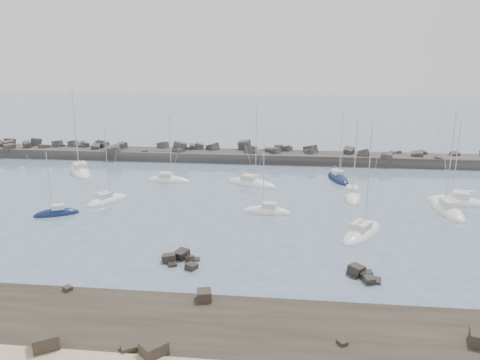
{
  "coord_description": "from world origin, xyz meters",
  "views": [
    {
      "loc": [
        6.39,
        -51.9,
        20.42
      ],
      "look_at": [
        -0.81,
        12.0,
        3.08
      ],
      "focal_mm": 35.0,
      "sensor_mm": 36.0,
      "label": 1
    }
  ],
  "objects_px": {
    "sailboat_3": "(107,201)",
    "sailboat_7": "(362,234)",
    "sailboat_6": "(352,197)",
    "sailboat_9": "(456,202)",
    "sailboat_5": "(267,212)",
    "sailboat_14": "(252,184)",
    "sailboat_1": "(80,172)",
    "sailboat_2": "(57,214)",
    "sailboat_10": "(447,211)",
    "sailboat_4": "(168,181)",
    "sailboat_8": "(338,179)"
  },
  "relations": [
    {
      "from": "sailboat_3",
      "to": "sailboat_7",
      "type": "bearing_deg",
      "value": -14.17
    },
    {
      "from": "sailboat_6",
      "to": "sailboat_9",
      "type": "distance_m",
      "value": 14.41
    },
    {
      "from": "sailboat_6",
      "to": "sailboat_9",
      "type": "relative_size",
      "value": 0.98
    },
    {
      "from": "sailboat_5",
      "to": "sailboat_14",
      "type": "height_order",
      "value": "sailboat_14"
    },
    {
      "from": "sailboat_1",
      "to": "sailboat_9",
      "type": "bearing_deg",
      "value": -10.31
    },
    {
      "from": "sailboat_1",
      "to": "sailboat_7",
      "type": "xyz_separation_m",
      "value": [
        45.89,
        -24.67,
        -0.01
      ]
    },
    {
      "from": "sailboat_1",
      "to": "sailboat_3",
      "type": "distance_m",
      "value": 19.55
    },
    {
      "from": "sailboat_6",
      "to": "sailboat_7",
      "type": "bearing_deg",
      "value": -92.18
    },
    {
      "from": "sailboat_1",
      "to": "sailboat_14",
      "type": "height_order",
      "value": "sailboat_1"
    },
    {
      "from": "sailboat_2",
      "to": "sailboat_7",
      "type": "relative_size",
      "value": 0.67
    },
    {
      "from": "sailboat_9",
      "to": "sailboat_10",
      "type": "bearing_deg",
      "value": -121.87
    },
    {
      "from": "sailboat_2",
      "to": "sailboat_9",
      "type": "distance_m",
      "value": 55.0
    },
    {
      "from": "sailboat_2",
      "to": "sailboat_10",
      "type": "height_order",
      "value": "sailboat_10"
    },
    {
      "from": "sailboat_4",
      "to": "sailboat_8",
      "type": "xyz_separation_m",
      "value": [
        28.13,
        4.22,
        0.01
      ]
    },
    {
      "from": "sailboat_5",
      "to": "sailboat_14",
      "type": "relative_size",
      "value": 0.76
    },
    {
      "from": "sailboat_3",
      "to": "sailboat_8",
      "type": "xyz_separation_m",
      "value": [
        33.96,
        16.14,
        0.01
      ]
    },
    {
      "from": "sailboat_1",
      "to": "sailboat_7",
      "type": "height_order",
      "value": "sailboat_1"
    },
    {
      "from": "sailboat_5",
      "to": "sailboat_14",
      "type": "xyz_separation_m",
      "value": [
        -3.25,
        13.59,
        -0.0
      ]
    },
    {
      "from": "sailboat_5",
      "to": "sailboat_7",
      "type": "xyz_separation_m",
      "value": [
        11.51,
        -6.58,
        0.0
      ]
    },
    {
      "from": "sailboat_4",
      "to": "sailboat_3",
      "type": "bearing_deg",
      "value": -116.1
    },
    {
      "from": "sailboat_4",
      "to": "sailboat_6",
      "type": "relative_size",
      "value": 0.94
    },
    {
      "from": "sailboat_8",
      "to": "sailboat_14",
      "type": "distance_m",
      "value": 14.9
    },
    {
      "from": "sailboat_3",
      "to": "sailboat_1",
      "type": "bearing_deg",
      "value": 125.36
    },
    {
      "from": "sailboat_5",
      "to": "sailboat_4",
      "type": "bearing_deg",
      "value": 140.78
    },
    {
      "from": "sailboat_5",
      "to": "sailboat_6",
      "type": "height_order",
      "value": "sailboat_6"
    },
    {
      "from": "sailboat_6",
      "to": "sailboat_10",
      "type": "xyz_separation_m",
      "value": [
        11.9,
        -5.19,
        0.01
      ]
    },
    {
      "from": "sailboat_6",
      "to": "sailboat_9",
      "type": "height_order",
      "value": "sailboat_9"
    },
    {
      "from": "sailboat_5",
      "to": "sailboat_7",
      "type": "relative_size",
      "value": 0.74
    },
    {
      "from": "sailboat_2",
      "to": "sailboat_8",
      "type": "relative_size",
      "value": 0.75
    },
    {
      "from": "sailboat_2",
      "to": "sailboat_4",
      "type": "height_order",
      "value": "sailboat_4"
    },
    {
      "from": "sailboat_1",
      "to": "sailboat_6",
      "type": "xyz_separation_m",
      "value": [
        46.45,
        -9.83,
        -0.01
      ]
    },
    {
      "from": "sailboat_14",
      "to": "sailboat_3",
      "type": "bearing_deg",
      "value": -149.99
    },
    {
      "from": "sailboat_7",
      "to": "sailboat_10",
      "type": "distance_m",
      "value": 15.77
    },
    {
      "from": "sailboat_9",
      "to": "sailboat_10",
      "type": "distance_m",
      "value": 4.65
    },
    {
      "from": "sailboat_5",
      "to": "sailboat_6",
      "type": "relative_size",
      "value": 0.82
    },
    {
      "from": "sailboat_1",
      "to": "sailboat_3",
      "type": "height_order",
      "value": "sailboat_1"
    },
    {
      "from": "sailboat_14",
      "to": "sailboat_7",
      "type": "bearing_deg",
      "value": -53.83
    },
    {
      "from": "sailboat_14",
      "to": "sailboat_2",
      "type": "bearing_deg",
      "value": -144.07
    },
    {
      "from": "sailboat_5",
      "to": "sailboat_14",
      "type": "distance_m",
      "value": 13.98
    },
    {
      "from": "sailboat_5",
      "to": "sailboat_10",
      "type": "distance_m",
      "value": 24.17
    },
    {
      "from": "sailboat_2",
      "to": "sailboat_9",
      "type": "relative_size",
      "value": 0.73
    },
    {
      "from": "sailboat_1",
      "to": "sailboat_10",
      "type": "relative_size",
      "value": 1.14
    },
    {
      "from": "sailboat_1",
      "to": "sailboat_9",
      "type": "distance_m",
      "value": 61.81
    },
    {
      "from": "sailboat_6",
      "to": "sailboat_9",
      "type": "xyz_separation_m",
      "value": [
        14.36,
        -1.24,
        0.01
      ]
    },
    {
      "from": "sailboat_8",
      "to": "sailboat_14",
      "type": "xyz_separation_m",
      "value": [
        -14.14,
        -4.69,
        -0.01
      ]
    },
    {
      "from": "sailboat_2",
      "to": "sailboat_8",
      "type": "bearing_deg",
      "value": 30.1
    },
    {
      "from": "sailboat_6",
      "to": "sailboat_4",
      "type": "bearing_deg",
      "value": 168.8
    },
    {
      "from": "sailboat_4",
      "to": "sailboat_10",
      "type": "bearing_deg",
      "value": -14.93
    },
    {
      "from": "sailboat_10",
      "to": "sailboat_14",
      "type": "relative_size",
      "value": 1.06
    },
    {
      "from": "sailboat_14",
      "to": "sailboat_5",
      "type": "bearing_deg",
      "value": -76.57
    }
  ]
}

